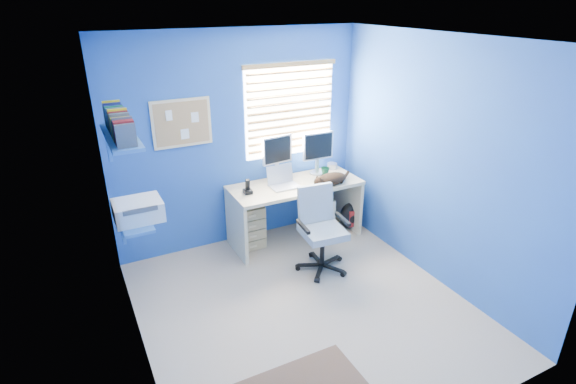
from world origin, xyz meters
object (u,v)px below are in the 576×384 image
laptop (284,178)px  office_chair (321,240)px  desk (295,212)px  cat (332,179)px  tower_pc (318,213)px

laptop → office_chair: size_ratio=0.36×
desk → cat: size_ratio=4.03×
laptop → cat: 0.57m
laptop → cat: size_ratio=0.84×
laptop → tower_pc: size_ratio=0.73×
tower_pc → laptop: bearing=-178.2°
desk → laptop: bearing=-171.1°
tower_pc → office_chair: bearing=-129.0°
cat → tower_pc: (0.01, 0.30, -0.59)m
desk → tower_pc: size_ratio=3.51×
desk → laptop: 0.51m
desk → office_chair: office_chair is taller
cat → laptop: bearing=150.3°
cat → tower_pc: cat is taller
tower_pc → office_chair: 0.91m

